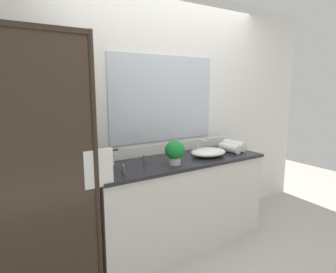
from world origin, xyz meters
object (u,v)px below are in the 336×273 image
sink_basin (208,152)px  amenity_bottle_conditioner (123,169)px  rolled_towel_middle (230,148)px  potted_plant (175,151)px  amenity_bottle_body_wash (144,159)px  faucet (198,148)px  amenity_bottle_lotion (113,161)px  rolled_towel_near_edge (235,145)px

sink_basin → amenity_bottle_conditioner: bearing=-175.5°
amenity_bottle_conditioner → rolled_towel_middle: (1.32, 0.09, 0.01)m
potted_plant → amenity_bottle_body_wash: size_ratio=2.92×
faucet → rolled_towel_middle: size_ratio=0.67×
amenity_bottle_conditioner → amenity_bottle_lotion: (0.02, 0.29, 0.01)m
faucet → rolled_towel_middle: 0.35m
sink_basin → rolled_towel_near_edge: bearing=5.7°
amenity_bottle_body_wash → rolled_towel_near_edge: bearing=-5.3°
amenity_bottle_conditioner → amenity_bottle_lotion: size_ratio=0.89×
faucet → amenity_bottle_body_wash: 0.69m
faucet → amenity_bottle_conditioner: (-1.00, -0.24, -0.02)m
rolled_towel_near_edge → sink_basin: bearing=-174.3°
amenity_bottle_body_wash → amenity_bottle_lotion: amenity_bottle_lotion is taller
amenity_bottle_conditioner → rolled_towel_near_edge: size_ratio=0.31×
amenity_bottle_lotion → potted_plant: bearing=-30.9°
rolled_towel_near_edge → rolled_towel_middle: bearing=-162.7°
amenity_bottle_body_wash → sink_basin: bearing=-12.0°
sink_basin → amenity_bottle_conditioner: (-1.00, -0.08, -0.00)m
potted_plant → faucet: bearing=27.4°
amenity_bottle_conditioner → amenity_bottle_lotion: bearing=85.3°
potted_plant → amenity_bottle_lotion: 0.58m
amenity_bottle_conditioner → faucet: bearing=13.7°
amenity_bottle_body_wash → amenity_bottle_lotion: size_ratio=0.87×
potted_plant → rolled_towel_middle: 0.81m
sink_basin → potted_plant: bearing=-170.2°
amenity_bottle_lotion → rolled_towel_middle: rolled_towel_middle is taller
amenity_bottle_lotion → sink_basin: bearing=-12.3°
faucet → amenity_bottle_conditioner: size_ratio=2.13×
faucet → amenity_bottle_lotion: bearing=177.2°
faucet → amenity_bottle_lotion: faucet is taller
rolled_towel_middle → amenity_bottle_conditioner: bearing=-176.2°
potted_plant → rolled_towel_middle: potted_plant is taller
potted_plant → sink_basin: bearing=9.8°
amenity_bottle_lotion → amenity_bottle_body_wash: bearing=-13.1°
amenity_bottle_conditioner → amenity_bottle_body_wash: 0.39m
rolled_towel_near_edge → faucet: bearing=163.8°
rolled_towel_near_edge → amenity_bottle_body_wash: bearing=174.7°
sink_basin → amenity_bottle_body_wash: size_ratio=5.10×
sink_basin → amenity_bottle_conditioner: sink_basin is taller
potted_plant → amenity_bottle_body_wash: (-0.20, 0.23, -0.09)m
amenity_bottle_conditioner → sink_basin: bearing=4.5°
rolled_towel_near_edge → rolled_towel_middle: rolled_towel_near_edge is taller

